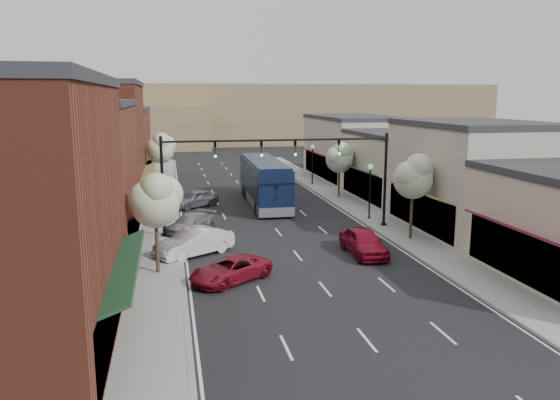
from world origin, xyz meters
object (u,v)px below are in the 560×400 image
signal_mast_right (355,166)px  parked_car_d (195,199)px  parked_car_c (190,224)px  lamp_post_near (370,182)px  tree_left_far (161,148)px  lamp_post_far (312,158)px  parked_car_a (230,270)px  tree_right_near (414,175)px  red_hatchback (364,242)px  tree_left_near (156,199)px  parked_car_b (194,242)px  tree_right_far (340,157)px  coach_bus (264,181)px  signal_mast_left (198,170)px

signal_mast_right → parked_car_d: bearing=137.1°
parked_car_c → lamp_post_near: bearing=43.7°
tree_left_far → lamp_post_far: tree_left_far is taller
parked_car_a → parked_car_c: bearing=153.4°
tree_right_near → red_hatchback: tree_right_near is taller
tree_left_near → parked_car_c: tree_left_near is taller
tree_right_near → tree_left_far: (-16.60, 22.00, 0.15)m
parked_car_a → tree_right_near: bearing=79.3°
tree_left_far → parked_car_b: bearing=-84.8°
parked_car_d → lamp_post_near: bearing=23.4°
tree_right_far → parked_car_b: bearing=-131.3°
lamp_post_near → coach_bus: size_ratio=0.34×
lamp_post_far → red_hatchback: (-3.80, -26.60, -2.18)m
tree_left_far → parked_car_d: size_ratio=1.36×
tree_left_far → parked_car_a: bearing=-82.4°
tree_left_far → lamp_post_far: size_ratio=1.38×
tree_right_near → red_hatchback: 6.21m
tree_left_near → red_hatchback: bearing=6.8°
signal_mast_right → tree_left_near: 16.05m
red_hatchback → parked_car_d: size_ratio=1.07×
tree_left_far → parked_car_b: tree_left_far is taller
signal_mast_left → red_hatchback: 12.27m
tree_right_near → parked_car_c: bearing=160.3°
lamp_post_far → signal_mast_right: bearing=-96.2°
signal_mast_right → lamp_post_far: bearing=83.8°
signal_mast_right → tree_left_near: size_ratio=1.44×
parked_car_c → parked_car_d: 9.16m
signal_mast_left → parked_car_d: (0.19, 10.28, -3.85)m
tree_right_far → tree_left_near: size_ratio=0.95×
tree_left_far → parked_car_d: 9.02m
signal_mast_right → tree_left_far: 22.68m
tree_right_near → parked_car_a: tree_right_near is taller
signal_mast_left → red_hatchback: size_ratio=1.70×
signal_mast_left → tree_left_near: 8.48m
signal_mast_left → coach_bus: 12.56m
signal_mast_right → parked_car_c: signal_mast_right is taller
tree_left_far → parked_car_c: size_ratio=1.34×
tree_left_far → parked_car_d: bearing=-69.8°
tree_right_far → parked_car_c: 18.41m
signal_mast_right → parked_car_c: size_ratio=1.80×
signal_mast_right → parked_car_d: 15.58m
coach_bus → parked_car_b: bearing=-113.7°
tree_right_near → parked_car_c: (-14.55, 5.21, -3.79)m
parked_car_c → parked_car_b: bearing=-51.8°
parked_car_c → parked_car_d: bearing=123.4°
lamp_post_near → parked_car_a: bearing=-134.9°
signal_mast_right → signal_mast_left: 11.24m
signal_mast_right → coach_bus: (-4.82, 10.49, -2.54)m
parked_car_d → tree_left_near: bearing=-44.9°
coach_bus → red_hatchback: size_ratio=2.73×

